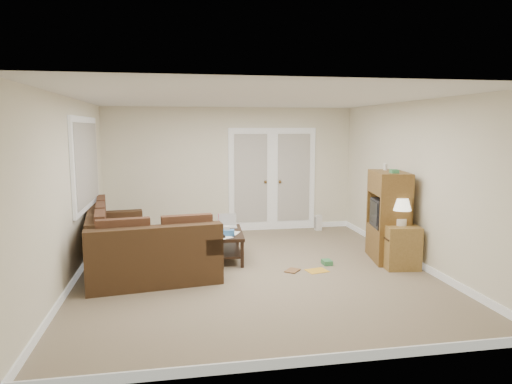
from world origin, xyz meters
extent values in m
plane|color=gray|center=(0.00, 0.00, 0.00)|extent=(5.50, 5.50, 0.00)
cube|color=silver|center=(0.00, 0.00, 2.50)|extent=(5.00, 5.50, 0.02)
cube|color=white|center=(-2.50, 0.00, 1.25)|extent=(0.02, 5.50, 2.50)
cube|color=white|center=(2.50, 0.00, 1.25)|extent=(0.02, 5.50, 2.50)
cube|color=white|center=(0.00, 2.75, 1.25)|extent=(5.00, 0.02, 2.50)
cube|color=white|center=(0.00, -2.75, 1.25)|extent=(5.00, 0.02, 2.50)
cube|color=silver|center=(0.40, 2.72, 1.02)|extent=(0.90, 0.04, 2.13)
cube|color=silver|center=(1.30, 2.72, 1.02)|extent=(0.90, 0.04, 2.13)
cube|color=silver|center=(0.40, 2.69, 1.07)|extent=(0.68, 0.02, 1.80)
cube|color=silver|center=(1.30, 2.69, 1.07)|extent=(0.68, 0.02, 1.80)
cube|color=silver|center=(-2.47, 1.00, 1.55)|extent=(0.04, 1.92, 1.42)
cube|color=silver|center=(-2.44, 1.00, 1.55)|extent=(0.02, 1.74, 1.24)
cube|color=#432D19|center=(-2.02, 0.89, 0.21)|extent=(1.18, 2.35, 0.41)
cube|color=#432D19|center=(-2.33, 0.85, 0.62)|extent=(0.54, 2.26, 0.42)
cube|color=#432D19|center=(-2.15, 1.89, 0.52)|extent=(0.90, 0.35, 0.21)
cube|color=#553422|center=(-1.94, 0.90, 0.47)|extent=(0.87, 2.21, 0.12)
cube|color=#432D19|center=(-1.43, -0.16, 0.21)|extent=(1.86, 1.11, 0.41)
cube|color=#432D19|center=(-1.38, -0.48, 0.62)|extent=(1.77, 0.47, 0.42)
cube|color=#432D19|center=(-0.67, -0.06, 0.52)|extent=(0.35, 0.90, 0.21)
cube|color=#553422|center=(-1.44, -0.08, 0.47)|extent=(1.72, 0.81, 0.12)
cube|color=black|center=(-0.67, -0.06, 0.64)|extent=(0.42, 0.82, 0.03)
cube|color=red|center=(-0.70, 0.16, 0.66)|extent=(0.33, 0.16, 0.02)
cube|color=black|center=(-0.35, 0.74, 0.42)|extent=(0.62, 1.13, 0.05)
cube|color=black|center=(-0.35, 0.74, 0.15)|extent=(0.53, 1.05, 0.03)
cylinder|color=white|center=(-0.45, 0.69, 0.53)|extent=(0.09, 0.09, 0.16)
cylinder|color=red|center=(-0.45, 0.69, 0.68)|extent=(0.01, 0.01, 0.14)
cube|color=#3772B5|center=(-0.35, 0.44, 0.49)|extent=(0.23, 0.13, 0.09)
cube|color=white|center=(-0.35, 0.64, 0.45)|extent=(0.40, 0.62, 0.00)
cube|color=brown|center=(2.20, 0.24, 0.27)|extent=(0.64, 0.96, 0.53)
cube|color=brown|center=(2.20, 0.24, 1.24)|extent=(0.64, 0.96, 0.35)
cube|color=black|center=(2.18, 0.24, 0.75)|extent=(0.51, 0.60, 0.44)
cube|color=black|center=(1.97, 0.28, 0.77)|extent=(0.09, 0.45, 0.35)
cube|color=#3C844D|center=(2.16, 0.02, 1.44)|extent=(0.13, 0.18, 0.05)
cylinder|color=white|center=(2.25, 0.50, 1.47)|extent=(0.06, 0.06, 0.11)
cube|color=olive|center=(2.20, -0.18, 0.32)|extent=(0.55, 0.55, 0.65)
cylinder|color=white|center=(2.20, -0.18, 0.70)|extent=(0.16, 0.16, 0.10)
cylinder|color=white|center=(2.20, -0.18, 0.82)|extent=(0.03, 0.03, 0.14)
cone|color=white|center=(2.20, -0.18, 0.97)|extent=(0.28, 0.28, 0.18)
cube|color=white|center=(1.77, 2.45, 0.16)|extent=(0.14, 0.12, 0.32)
cube|color=gold|center=(0.92, -0.14, 0.00)|extent=(0.35, 0.30, 0.01)
cube|color=#3C844D|center=(1.17, 0.14, 0.04)|extent=(0.14, 0.18, 0.07)
imported|color=brown|center=(0.49, -0.04, 0.01)|extent=(0.28, 0.29, 0.02)
camera|label=1|loc=(-1.11, -6.38, 2.09)|focal=32.00mm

